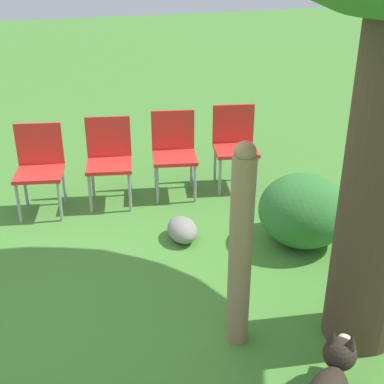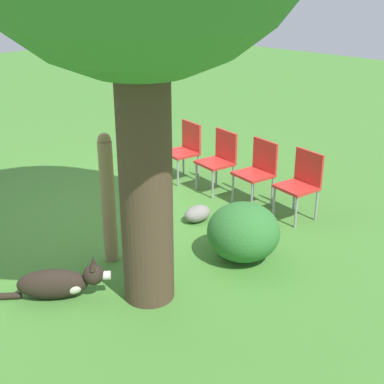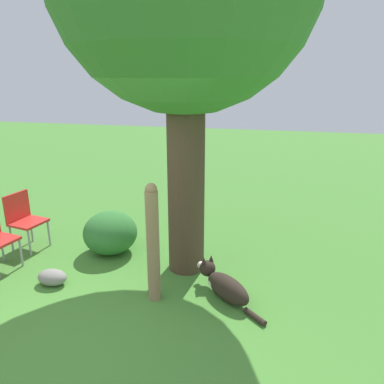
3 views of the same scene
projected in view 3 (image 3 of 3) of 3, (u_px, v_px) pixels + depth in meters
ground_plane at (79, 333)px, 3.84m from camera, size 30.00×30.00×0.00m
dog at (224, 285)px, 4.42m from camera, size 0.91×0.83×0.40m
fence_post at (153, 243)px, 4.21m from camera, size 0.15×0.15×1.42m
red_chair_3 at (24, 217)px, 5.58m from camera, size 0.50×0.51×0.86m
garden_rock at (52, 277)px, 4.70m from camera, size 0.38×0.26×0.19m
low_shrub at (110, 233)px, 5.48m from camera, size 0.78×0.78×0.63m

